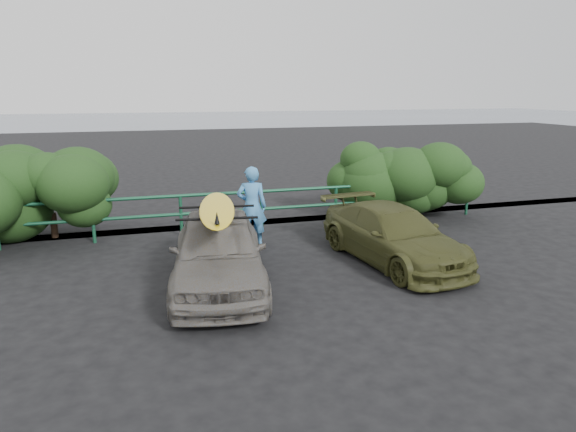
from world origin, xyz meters
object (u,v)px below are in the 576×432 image
object	(u,v)px
sedan	(218,251)
man	(252,207)
guardrail	(222,213)
surfboard	(217,209)
olive_vehicle	(393,235)

from	to	relation	value
sedan	man	xyz separation A→B (m)	(1.12, 2.33, 0.23)
guardrail	man	world-z (taller)	man
sedan	surfboard	world-z (taller)	surfboard
surfboard	olive_vehicle	bearing A→B (deg)	14.91
surfboard	man	bearing A→B (deg)	72.67
man	olive_vehicle	bearing A→B (deg)	156.84
guardrail	sedan	world-z (taller)	sedan
sedan	surfboard	xyz separation A→B (m)	(0.00, -0.00, 0.77)
olive_vehicle	man	world-z (taller)	man
sedan	man	distance (m)	2.60
guardrail	sedan	xyz separation A→B (m)	(-0.64, -3.56, 0.16)
guardrail	man	size ratio (longest dim) A/B	7.67
olive_vehicle	man	bearing A→B (deg)	135.28
guardrail	surfboard	xyz separation A→B (m)	(-0.64, -3.56, 0.93)
olive_vehicle	man	xyz separation A→B (m)	(-2.54, 1.91, 0.34)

